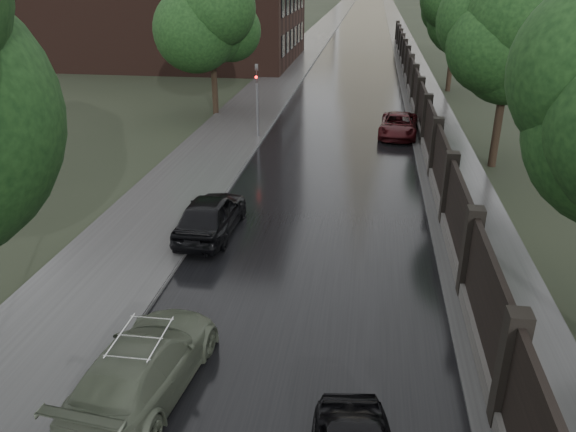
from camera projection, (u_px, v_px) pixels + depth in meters
The scene contains 8 objects.
fence_right at pixel (417, 98), 35.51m from camera, with size 0.45×75.72×2.70m.
tree_left_far at pixel (212, 29), 33.62m from camera, with size 4.25×4.25×7.39m.
tree_right_b at pixel (508, 58), 24.47m from camera, with size 4.08×4.08×7.01m.
tree_right_c at pixel (455, 23), 40.77m from camera, with size 4.08×4.08×7.01m.
traffic_light at pixel (257, 95), 29.75m from camera, with size 0.16×0.32×4.00m.
volga_sedan at pixel (144, 365), 12.06m from camera, with size 1.95×4.81×1.40m, color #4D5544.
hatchback_left at pixel (211, 214), 19.40m from camera, with size 1.73×4.30×1.47m, color black.
car_right_far at pixel (399, 125), 31.03m from camera, with size 2.01×4.35×1.21m, color #340B0E.
Camera 1 is at (1.59, -4.29, 8.51)m, focal length 35.00 mm.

